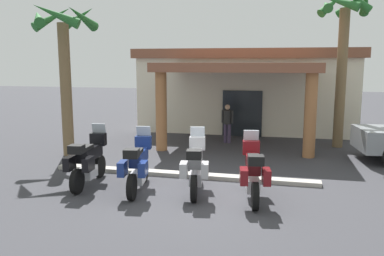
{
  "coord_description": "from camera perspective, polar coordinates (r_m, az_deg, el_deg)",
  "views": [
    {
      "loc": [
        2.16,
        -10.07,
        3.37
      ],
      "look_at": [
        -1.03,
        2.86,
        1.2
      ],
      "focal_mm": 37.77,
      "sensor_mm": 36.0,
      "label": 1
    }
  ],
  "objects": [
    {
      "name": "palm_tree_roadside",
      "position": [
        15.17,
        -17.71,
        10.64
      ],
      "size": [
        2.31,
        2.42,
        5.52
      ],
      "color": "brown",
      "rests_on": "ground_plane"
    },
    {
      "name": "motel_building",
      "position": [
        20.95,
        7.79,
        5.61
      ],
      "size": [
        10.76,
        9.7,
        4.0
      ],
      "rotation": [
        0.0,
        0.0,
        0.02
      ],
      "color": "silver",
      "rests_on": "ground_plane"
    },
    {
      "name": "motorcycle_blue",
      "position": [
        10.76,
        -7.67,
        -5.2
      ],
      "size": [
        0.84,
        2.2,
        1.61
      ],
      "rotation": [
        0.0,
        0.0,
        1.74
      ],
      "color": "black",
      "rests_on": "ground_plane"
    },
    {
      "name": "motorcycle_maroon",
      "position": [
        10.12,
        8.61,
        -6.16
      ],
      "size": [
        0.85,
        2.2,
        1.61
      ],
      "rotation": [
        0.0,
        0.0,
        1.74
      ],
      "color": "black",
      "rests_on": "ground_plane"
    },
    {
      "name": "motorcycle_silver",
      "position": [
        10.57,
        0.52,
        -5.39
      ],
      "size": [
        0.86,
        2.2,
        1.61
      ],
      "rotation": [
        0.0,
        0.0,
        1.74
      ],
      "color": "black",
      "rests_on": "ground_plane"
    },
    {
      "name": "motorcycle_black",
      "position": [
        11.5,
        -14.46,
        -4.48
      ],
      "size": [
        0.74,
        2.21,
        1.61
      ],
      "rotation": [
        0.0,
        0.0,
        1.66
      ],
      "color": "black",
      "rests_on": "ground_plane"
    },
    {
      "name": "curb_strip",
      "position": [
        12.14,
        -1.53,
        -6.57
      ],
      "size": [
        8.03,
        0.36,
        0.12
      ],
      "primitive_type": "cube",
      "color": "#ADA89E",
      "rests_on": "ground_plane"
    },
    {
      "name": "ground_plane",
      "position": [
        10.83,
        1.67,
        -8.87
      ],
      "size": [
        80.0,
        80.0,
        0.0
      ],
      "primitive_type": "plane",
      "color": "#38383D"
    },
    {
      "name": "palm_tree_near_portico",
      "position": [
        17.0,
        20.6,
        11.96
      ],
      "size": [
        2.13,
        2.19,
        6.23
      ],
      "color": "brown",
      "rests_on": "ground_plane"
    },
    {
      "name": "pedestrian",
      "position": [
        17.03,
        5.02,
        1.01
      ],
      "size": [
        0.51,
        0.32,
        1.63
      ],
      "rotation": [
        0.0,
        0.0,
        4.43
      ],
      "color": "#3F334C",
      "rests_on": "ground_plane"
    }
  ]
}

